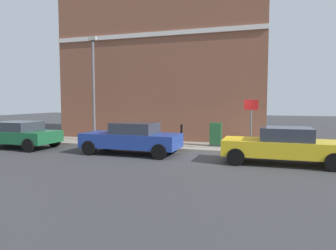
% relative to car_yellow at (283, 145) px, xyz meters
% --- Properties ---
extents(ground, '(80.00, 80.00, 0.00)m').
position_rel_car_yellow_xyz_m(ground, '(0.86, 2.60, -0.71)').
color(ground, '#38383A').
extents(sidewalk, '(2.56, 30.00, 0.15)m').
position_rel_car_yellow_xyz_m(sidewalk, '(2.78, 8.60, -0.64)').
color(sidewalk, gray).
rests_on(sidewalk, ground).
extents(corner_building, '(7.93, 12.24, 9.96)m').
position_rel_car_yellow_xyz_m(corner_building, '(7.97, 6.72, 4.27)').
color(corner_building, brown).
rests_on(corner_building, ground).
extents(car_yellow, '(1.81, 4.34, 1.39)m').
position_rel_car_yellow_xyz_m(car_yellow, '(0.00, 0.00, 0.00)').
color(car_yellow, gold).
rests_on(car_yellow, ground).
extents(car_blue, '(1.84, 4.37, 1.41)m').
position_rel_car_yellow_xyz_m(car_blue, '(0.23, 6.27, 0.02)').
color(car_blue, navy).
rests_on(car_blue, ground).
extents(car_green, '(2.01, 4.02, 1.34)m').
position_rel_car_yellow_xyz_m(car_green, '(0.14, 12.43, -0.01)').
color(car_green, '#195933').
rests_on(car_green, ground).
extents(utility_cabinet, '(0.46, 0.61, 1.15)m').
position_rel_car_yellow_xyz_m(utility_cabinet, '(2.85, 2.96, -0.03)').
color(utility_cabinet, '#1E4C28').
rests_on(utility_cabinet, sidewalk).
extents(bollard_near_cabinet, '(0.14, 0.14, 1.04)m').
position_rel_car_yellow_xyz_m(bollard_near_cabinet, '(2.95, 4.73, -0.01)').
color(bollard_near_cabinet, black).
rests_on(bollard_near_cabinet, sidewalk).
extents(bollard_far_kerb, '(0.14, 0.14, 1.04)m').
position_rel_car_yellow_xyz_m(bollard_far_kerb, '(1.75, 6.22, -0.01)').
color(bollard_far_kerb, black).
rests_on(bollard_far_kerb, sidewalk).
extents(street_sign, '(0.08, 0.60, 2.30)m').
position_rel_car_yellow_xyz_m(street_sign, '(1.81, 1.26, 0.95)').
color(street_sign, '#59595B').
rests_on(street_sign, sidewalk).
extents(lamppost, '(0.20, 0.44, 5.72)m').
position_rel_car_yellow_xyz_m(lamppost, '(2.85, 9.75, 2.59)').
color(lamppost, '#59595B').
rests_on(lamppost, sidewalk).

